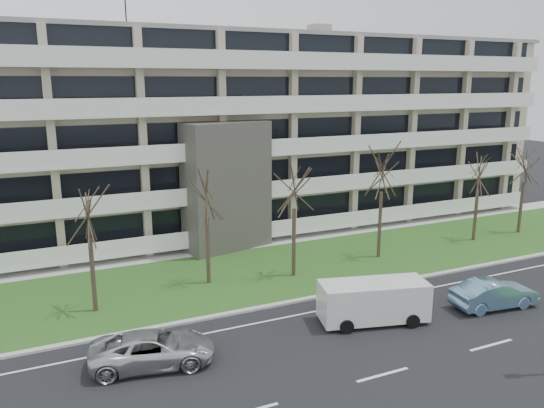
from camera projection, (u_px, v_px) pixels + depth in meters
name	position (u px, v px, depth m)	size (l,w,h in m)	color
ground	(383.00, 375.00, 21.66)	(160.00, 160.00, 0.00)	black
grass_verge	(258.00, 272.00, 33.17)	(90.00, 10.00, 0.06)	#2B501A
curb	(294.00, 301.00, 28.73)	(90.00, 0.35, 0.12)	#B2B2AD
sidewalk	(228.00, 248.00, 38.03)	(90.00, 2.00, 0.08)	#B2B2AD
lane_edge_line	(307.00, 313.00, 27.42)	(90.00, 0.12, 0.01)	white
apartment_building	(197.00, 133.00, 42.34)	(60.50, 15.10, 18.75)	tan
silver_pickup	(153.00, 349.00, 22.28)	(2.40, 5.20, 1.44)	#B7B9BF
blue_sedan	(494.00, 294.00, 27.94)	(1.61, 4.63, 1.52)	#6790B3
white_van	(375.00, 298.00, 26.19)	(5.65, 3.22, 2.07)	silver
tree_2	(88.00, 209.00, 26.35)	(3.53, 3.53, 7.06)	#382B21
tree_3	(206.00, 191.00, 30.13)	(3.61, 3.61, 7.23)	#382B21
tree_4	(294.00, 181.00, 31.23)	(3.83, 3.83, 7.65)	#382B21
tree_5	(383.00, 165.00, 34.60)	(4.07, 4.07, 8.14)	#382B21
tree_6	(480.00, 170.00, 38.62)	(3.46, 3.46, 6.92)	#382B21
tree_7	(526.00, 162.00, 40.56)	(3.65, 3.65, 7.31)	#382B21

